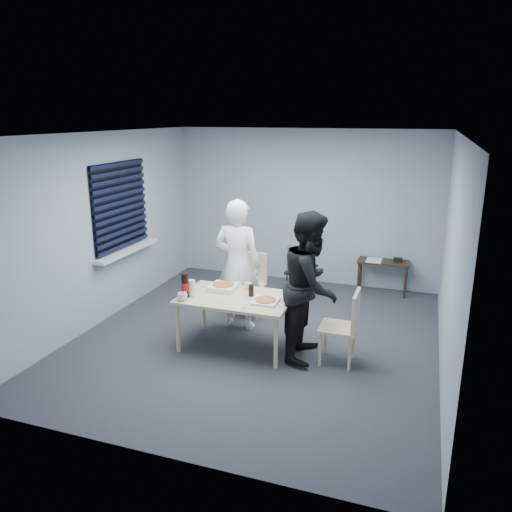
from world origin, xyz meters
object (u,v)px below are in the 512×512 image
at_px(dining_table, 236,301).
at_px(mug_a, 182,297).
at_px(person_white, 238,265).
at_px(stool, 296,277).
at_px(soda_bottle, 185,286).
at_px(chair_far, 251,279).
at_px(mug_b, 248,286).
at_px(side_table, 383,266).
at_px(backpack, 296,259).
at_px(person_black, 311,286).
at_px(chair_right, 346,322).

bearing_deg(dining_table, mug_a, -149.47).
distance_m(dining_table, person_white, 0.69).
distance_m(stool, soda_bottle, 2.37).
height_order(chair_far, mug_b, chair_far).
relative_size(side_table, mug_a, 6.59).
relative_size(person_white, backpack, 4.47).
relative_size(person_white, side_table, 2.18).
height_order(person_white, stool, person_white).
bearing_deg(dining_table, soda_bottle, -160.05).
bearing_deg(mug_b, side_table, 57.17).
bearing_deg(person_black, chair_right, -99.60).
height_order(person_black, mug_a, person_black).
bearing_deg(chair_far, mug_a, -103.97).
bearing_deg(chair_right, soda_bottle, -173.62).
bearing_deg(soda_bottle, mug_b, 38.92).
distance_m(side_table, mug_a, 3.62).
distance_m(person_black, side_table, 2.64).
bearing_deg(mug_a, person_black, 15.60).
bearing_deg(person_black, chair_far, 46.95).
xyz_separation_m(person_black, mug_a, (-1.47, -0.41, -0.17)).
height_order(side_table, soda_bottle, soda_bottle).
xyz_separation_m(backpack, mug_a, (-0.82, -2.27, 0.08)).
distance_m(mug_a, soda_bottle, 0.16).
xyz_separation_m(side_table, mug_b, (-1.49, -2.31, 0.25)).
distance_m(dining_table, side_table, 3.03).
bearing_deg(mug_a, stool, 70.20).
bearing_deg(chair_far, mug_b, -73.26).
height_order(dining_table, mug_b, mug_b).
bearing_deg(person_white, chair_right, 159.24).
bearing_deg(stool, dining_table, -97.54).
bearing_deg(backpack, chair_right, -84.51).
distance_m(side_table, backpack, 1.45).
relative_size(person_white, mug_b, 17.70).
distance_m(person_black, mug_a, 1.54).
relative_size(person_white, soda_bottle, 5.85).
bearing_deg(chair_right, person_black, 170.40).
distance_m(chair_right, mug_a, 1.95).
height_order(mug_b, soda_bottle, soda_bottle).
bearing_deg(dining_table, chair_right, 0.18).
bearing_deg(mug_b, backpack, 82.58).
bearing_deg(soda_bottle, stool, 68.75).
xyz_separation_m(chair_right, mug_a, (-1.91, -0.34, 0.20)).
xyz_separation_m(chair_far, mug_a, (-0.36, -1.45, 0.20)).
xyz_separation_m(mug_a, soda_bottle, (-0.02, 0.12, 0.10)).
height_order(chair_far, person_black, person_black).
xyz_separation_m(person_black, side_table, (0.63, 2.53, -0.43)).
bearing_deg(stool, person_white, -108.90).
xyz_separation_m(dining_table, soda_bottle, (-0.58, -0.21, 0.21)).
distance_m(person_white, mug_b, 0.43).
height_order(chair_far, mug_a, chair_far).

